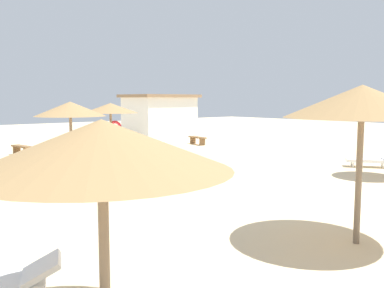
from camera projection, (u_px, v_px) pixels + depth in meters
name	position (u px, v px, depth m)	size (l,w,h in m)	color
ground_plane	(256.00, 191.00, 12.71)	(80.00, 80.00, 0.00)	beige
parasol_1	(362.00, 102.00, 7.80)	(2.91, 2.91, 3.05)	#75604C
parasol_2	(70.00, 109.00, 16.75)	(2.84, 2.84, 2.70)	#75604C
parasol_3	(111.00, 109.00, 20.57)	(2.72, 2.72, 2.61)	#75604C
parasol_5	(102.00, 146.00, 4.47)	(2.85, 2.85, 2.57)	#75604C
lounger_2	(126.00, 158.00, 17.76)	(1.93, 0.80, 0.74)	white
lounger_3	(128.00, 146.00, 22.10)	(0.96, 1.98, 0.70)	white
lounger_4	(371.00, 160.00, 17.16)	(1.65, 1.90, 0.70)	white
bench_0	(197.00, 139.00, 25.85)	(0.62, 1.54, 0.49)	brown
bench_1	(22.00, 148.00, 20.83)	(0.62, 1.54, 0.49)	brown
beach_cabana	(159.00, 117.00, 28.19)	(4.45, 3.64, 3.12)	white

